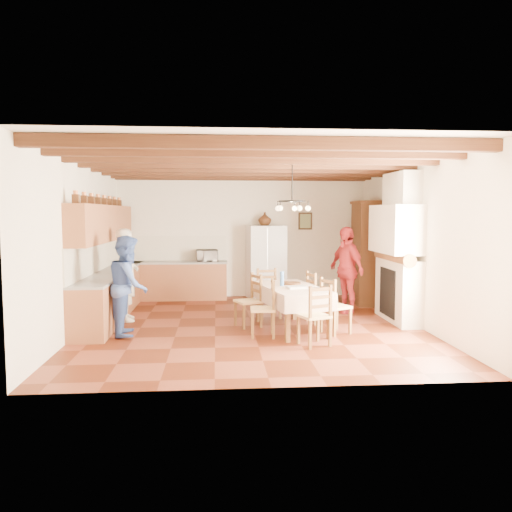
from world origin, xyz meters
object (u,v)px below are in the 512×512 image
(hutch, at_px, (366,252))
(chair_right_near, at_px, (336,305))
(chair_right_far, at_px, (319,297))
(person_woman_blue, at_px, (128,285))
(refrigerator, at_px, (266,262))
(person_woman_red, at_px, (346,269))
(person_man, at_px, (127,275))
(chair_end_far, at_px, (269,293))
(dining_table, at_px, (291,291))
(chair_left_far, at_px, (248,300))
(chair_left_near, at_px, (263,308))
(microwave, at_px, (207,256))
(chair_end_near, at_px, (314,315))

(hutch, bearing_deg, chair_right_near, -110.51)
(chair_right_far, xyz_separation_m, person_woman_blue, (-3.40, -0.66, 0.36))
(refrigerator, relative_size, person_woman_red, 0.99)
(chair_right_far, distance_m, person_man, 3.67)
(chair_right_near, distance_m, chair_end_far, 1.68)
(hutch, relative_size, person_woman_blue, 1.38)
(dining_table, xyz_separation_m, chair_right_near, (0.72, -0.31, -0.21))
(hutch, relative_size, chair_left_far, 2.42)
(chair_left_near, bearing_deg, chair_right_far, 132.72)
(chair_end_far, xyz_separation_m, person_man, (-2.71, -0.03, 0.40))
(hutch, height_order, chair_left_far, hutch)
(hutch, height_order, person_man, hutch)
(person_woman_red, bearing_deg, microwave, -143.36)
(person_man, bearing_deg, chair_left_far, -121.88)
(refrigerator, height_order, microwave, refrigerator)
(chair_left_far, relative_size, chair_end_far, 1.00)
(refrigerator, relative_size, dining_table, 0.92)
(refrigerator, distance_m, hutch, 2.38)
(refrigerator, height_order, chair_right_far, refrigerator)
(dining_table, bearing_deg, chair_end_far, 105.33)
(chair_right_far, xyz_separation_m, chair_end_near, (-0.41, -1.59, 0.00))
(person_man, bearing_deg, dining_table, -123.07)
(chair_left_near, xyz_separation_m, chair_end_near, (0.75, -0.61, 0.00))
(chair_right_near, relative_size, microwave, 1.93)
(chair_right_near, relative_size, chair_right_far, 1.00)
(chair_end_far, bearing_deg, dining_table, -84.09)
(hutch, height_order, microwave, hutch)
(chair_left_near, relative_size, person_man, 0.55)
(chair_end_near, height_order, person_woman_red, person_woman_red)
(chair_left_far, relative_size, chair_right_far, 1.00)
(chair_left_near, xyz_separation_m, person_woman_red, (1.91, 1.92, 0.41))
(refrigerator, height_order, person_man, person_man)
(chair_right_near, xyz_separation_m, chair_end_far, (-1.00, 1.35, 0.00))
(chair_end_far, xyz_separation_m, microwave, (-1.24, 2.27, 0.56))
(dining_table, height_order, microwave, microwave)
(refrigerator, bearing_deg, dining_table, -95.51)
(person_woman_red, bearing_deg, chair_end_far, -96.14)
(person_woman_red, bearing_deg, refrigerator, -162.69)
(chair_right_far, xyz_separation_m, chair_end_far, (-0.90, 0.50, 0.00))
(chair_end_near, bearing_deg, person_man, -54.10)
(dining_table, bearing_deg, person_man, 161.20)
(chair_left_far, xyz_separation_m, chair_right_near, (1.46, -0.61, 0.00))
(chair_right_near, height_order, chair_end_near, same)
(refrigerator, bearing_deg, chair_end_far, -101.70)
(chair_end_near, xyz_separation_m, person_woman_red, (1.16, 2.53, 0.41))
(chair_left_far, xyz_separation_m, chair_end_far, (0.46, 0.74, 0.00))
(chair_end_near, xyz_separation_m, chair_end_far, (-0.49, 2.09, 0.00))
(hutch, height_order, chair_right_far, hutch)
(chair_right_far, relative_size, person_woman_red, 0.54)
(chair_end_far, bearing_deg, person_woman_red, 5.43)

